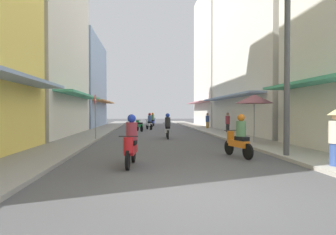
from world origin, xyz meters
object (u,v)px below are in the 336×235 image
Objects in this scene: motorbike_orange at (238,138)px; motorbike_white at (149,122)px; utility_pole at (287,63)px; street_sign_no_entry at (95,111)px; pedestrian_foreground at (228,123)px; motorbike_red at (131,143)px; pedestrian_midway at (335,136)px; motorbike_silver at (168,127)px; motorbike_blue at (153,120)px; motorbike_green at (139,125)px; vendor_umbrella at (254,99)px; pedestrian_crossing at (207,121)px.

motorbike_white is at bearing 99.74° from motorbike_orange.
utility_pole is 2.49× the size of street_sign_no_entry.
motorbike_red is at bearing -118.22° from pedestrian_foreground.
motorbike_white is at bearing 104.06° from pedestrian_midway.
motorbike_orange is (1.94, -7.65, 0.00)m from motorbike_silver.
pedestrian_midway reaches higher than motorbike_silver.
motorbike_white is at bearing 104.53° from utility_pole.
pedestrian_midway is 3.18m from utility_pole.
motorbike_orange is (2.35, -22.37, 0.00)m from motorbike_blue.
pedestrian_midway reaches higher than motorbike_green.
motorbike_red is 15.93m from motorbike_green.
motorbike_green is 8.42m from street_sign_no_entry.
motorbike_red is 1.02× the size of motorbike_white.
street_sign_no_entry is at bearing 163.01° from vendor_umbrella.
street_sign_no_entry is (-8.13, 9.08, 0.75)m from pedestrian_midway.
street_sign_no_entry is at bearing 131.87° from pedestrian_midway.
pedestrian_foreground is at bearing 37.10° from motorbike_silver.
pedestrian_foreground is (5.37, -10.96, 0.10)m from motorbike_blue.
pedestrian_crossing is 19.30m from pedestrian_midway.
motorbike_green is at bearing 104.98° from motorbike_silver.
pedestrian_crossing is at bearing -48.17° from motorbike_blue.
pedestrian_foreground reaches higher than pedestrian_crossing.
pedestrian_crossing is (6.45, 2.23, 0.27)m from motorbike_green.
motorbike_blue is 5.57m from motorbike_white.
motorbike_white is at bearing -95.55° from motorbike_blue.
utility_pole is at bearing -93.55° from pedestrian_crossing.
motorbike_blue is 25.25m from pedestrian_midway.
motorbike_silver is 1.05× the size of pedestrian_midway.
pedestrian_crossing is 0.59× the size of street_sign_no_entry.
utility_pole is at bearing 9.62° from motorbike_red.
pedestrian_midway is 12.21m from street_sign_no_entry.
street_sign_no_entry is (-8.84, -10.21, 0.94)m from pedestrian_crossing.
motorbike_red is at bearing -101.83° from motorbike_silver.
utility_pole is at bearing -80.21° from motorbike_blue.
pedestrian_midway is (5.79, -1.14, 0.26)m from motorbike_red.
motorbike_green is at bearing 109.72° from utility_pole.
street_sign_no_entry is at bearing -103.62° from motorbike_blue.
pedestrian_midway reaches higher than pedestrian_foreground.
street_sign_no_entry reaches higher than vendor_umbrella.
motorbike_blue is at bearing 91.59° from motorbike_silver.
motorbike_orange is 17.07m from motorbike_white.
utility_pole is at bearing 100.07° from pedestrian_midway.
motorbike_green is 16.20m from utility_pole.
motorbike_green is 7.51m from pedestrian_foreground.
motorbike_silver is at bearing 138.57° from vendor_umbrella.
pedestrian_foreground is at bearing 75.14° from motorbike_orange.
street_sign_no_entry is at bearing 106.47° from motorbike_red.
motorbike_blue is at bearing 99.82° from pedestrian_midway.
motorbike_red is 1.01× the size of motorbike_blue.
utility_pole reaches higher than pedestrian_foreground.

